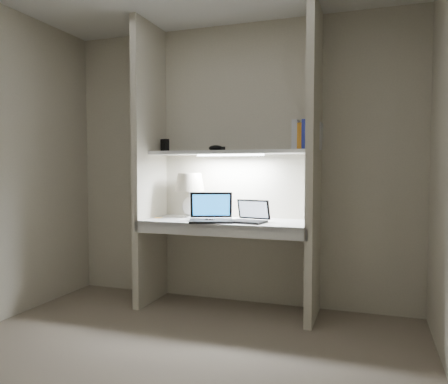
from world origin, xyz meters
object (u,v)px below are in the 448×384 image
at_px(speaker, 248,211).
at_px(book_row, 307,136).
at_px(laptop_main, 211,215).
at_px(table_lamp, 190,187).
at_px(laptop_netbook, 250,217).

relative_size(speaker, book_row, 0.52).
relative_size(laptop_main, speaker, 3.37).
distance_m(table_lamp, laptop_main, 0.43).
relative_size(table_lamp, laptop_netbook, 1.23).
relative_size(laptop_netbook, speaker, 2.48).
bearing_deg(table_lamp, book_row, 3.62).
xyz_separation_m(laptop_main, speaker, (0.23, 0.33, 0.01)).
relative_size(table_lamp, speaker, 3.06).
bearing_deg(laptop_netbook, book_row, 41.27).
bearing_deg(speaker, laptop_main, -132.16).
distance_m(laptop_main, laptop_netbook, 0.32).
bearing_deg(laptop_netbook, laptop_main, -163.19).
xyz_separation_m(speaker, book_row, (0.52, -0.03, 0.65)).
relative_size(laptop_main, book_row, 1.75).
height_order(laptop_main, speaker, laptop_main).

